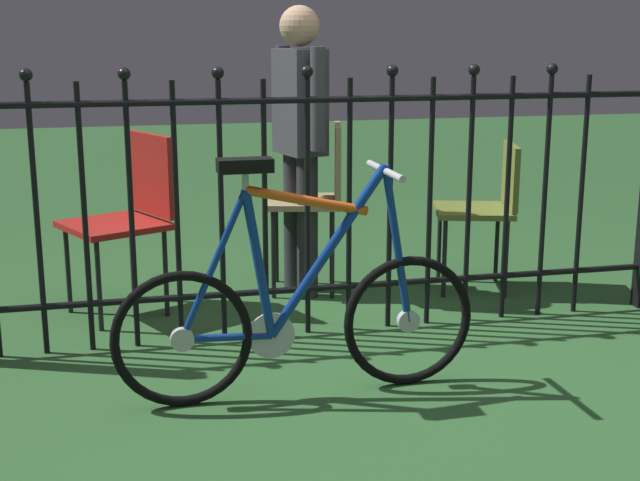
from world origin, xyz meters
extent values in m
plane|color=#2E5D2D|center=(0.00, 0.00, 0.00)|extent=(20.00, 20.00, 0.00)
cylinder|color=black|center=(-1.26, 0.65, 0.59)|extent=(0.02, 0.02, 1.17)
sphere|color=black|center=(-1.26, 0.65, 1.20)|extent=(0.05, 0.05, 0.05)
cylinder|color=black|center=(-1.07, 0.65, 0.59)|extent=(0.02, 0.02, 1.17)
cylinder|color=black|center=(-0.87, 0.65, 0.59)|extent=(0.02, 0.02, 1.17)
sphere|color=black|center=(-0.87, 0.65, 1.20)|extent=(0.05, 0.05, 0.05)
cylinder|color=black|center=(-0.68, 0.65, 0.59)|extent=(0.02, 0.02, 1.17)
cylinder|color=black|center=(-0.48, 0.65, 0.59)|extent=(0.02, 0.02, 1.17)
sphere|color=black|center=(-0.48, 0.65, 1.20)|extent=(0.05, 0.05, 0.05)
cylinder|color=black|center=(-0.29, 0.65, 0.59)|extent=(0.02, 0.02, 1.17)
cylinder|color=black|center=(-0.09, 0.65, 0.59)|extent=(0.02, 0.02, 1.17)
sphere|color=black|center=(-0.09, 0.65, 1.20)|extent=(0.05, 0.05, 0.05)
cylinder|color=black|center=(0.10, 0.65, 0.59)|extent=(0.02, 0.02, 1.17)
cylinder|color=black|center=(0.30, 0.65, 0.59)|extent=(0.02, 0.02, 1.17)
sphere|color=black|center=(0.30, 0.65, 1.20)|extent=(0.05, 0.05, 0.05)
cylinder|color=black|center=(0.49, 0.65, 0.59)|extent=(0.02, 0.02, 1.17)
cylinder|color=black|center=(0.69, 0.65, 0.59)|extent=(0.02, 0.02, 1.17)
sphere|color=black|center=(0.69, 0.65, 1.20)|extent=(0.05, 0.05, 0.05)
cylinder|color=black|center=(0.88, 0.65, 0.59)|extent=(0.02, 0.02, 1.17)
cylinder|color=black|center=(1.08, 0.65, 0.59)|extent=(0.02, 0.02, 1.17)
sphere|color=black|center=(1.08, 0.65, 1.20)|extent=(0.05, 0.05, 0.05)
cylinder|color=black|center=(1.27, 0.65, 0.59)|extent=(0.02, 0.02, 1.17)
cylinder|color=black|center=(0.00, 0.65, 0.21)|extent=(3.30, 0.03, 0.03)
cylinder|color=black|center=(0.00, 0.65, 1.08)|extent=(3.30, 0.03, 0.03)
torus|color=black|center=(-0.72, -0.05, 0.26)|extent=(0.53, 0.04, 0.53)
cylinder|color=silver|center=(-0.72, -0.05, 0.26)|extent=(0.09, 0.03, 0.09)
torus|color=black|center=(0.16, -0.04, 0.26)|extent=(0.53, 0.04, 0.53)
cylinder|color=silver|center=(0.16, -0.04, 0.26)|extent=(0.09, 0.03, 0.09)
cylinder|color=navy|center=(-0.17, -0.04, 0.57)|extent=(0.47, 0.04, 0.65)
cylinder|color=#EA5914|center=(-0.25, -0.04, 0.76)|extent=(0.47, 0.04, 0.14)
cylinder|color=navy|center=(-0.43, -0.05, 0.53)|extent=(0.12, 0.04, 0.57)
cylinder|color=navy|center=(-0.55, -0.05, 0.26)|extent=(0.34, 0.03, 0.04)
cylinder|color=navy|center=(-0.60, -0.05, 0.54)|extent=(0.27, 0.03, 0.56)
cylinder|color=navy|center=(0.11, -0.04, 0.57)|extent=(0.14, 0.03, 0.63)
cylinder|color=silver|center=(0.05, -0.04, 0.87)|extent=(0.03, 0.03, 0.02)
cylinder|color=silver|center=(0.05, -0.04, 0.86)|extent=(0.03, 0.40, 0.03)
cylinder|color=silver|center=(-0.48, -0.05, 0.85)|extent=(0.03, 0.03, 0.07)
cube|color=black|center=(-0.48, -0.05, 0.90)|extent=(0.20, 0.09, 0.05)
cylinder|color=silver|center=(-0.39, -0.05, 0.25)|extent=(0.18, 0.01, 0.18)
cylinder|color=black|center=(-0.15, 1.22, 0.24)|extent=(0.02, 0.02, 0.47)
cylinder|color=black|center=(-0.08, 1.51, 0.24)|extent=(0.02, 0.02, 0.47)
cylinder|color=black|center=(0.15, 1.14, 0.24)|extent=(0.02, 0.02, 0.47)
cylinder|color=black|center=(0.22, 1.44, 0.24)|extent=(0.02, 0.02, 0.47)
cube|color=tan|center=(0.04, 1.33, 0.49)|extent=(0.46, 0.46, 0.03)
cube|color=tan|center=(0.21, 1.29, 0.70)|extent=(0.11, 0.36, 0.38)
cylinder|color=black|center=(0.73, 1.02, 0.21)|extent=(0.02, 0.02, 0.42)
cylinder|color=black|center=(0.81, 1.33, 0.21)|extent=(0.02, 0.02, 0.42)
cylinder|color=black|center=(1.03, 0.94, 0.21)|extent=(0.02, 0.02, 0.42)
cylinder|color=black|center=(1.12, 1.24, 0.21)|extent=(0.02, 0.02, 0.42)
cube|color=olive|center=(0.92, 1.13, 0.44)|extent=(0.49, 0.49, 0.03)
cube|color=olive|center=(1.11, 1.08, 0.62)|extent=(0.13, 0.37, 0.33)
cylinder|color=black|center=(-1.03, 0.89, 0.22)|extent=(0.02, 0.02, 0.44)
cylinder|color=black|center=(-1.18, 1.21, 0.22)|extent=(0.02, 0.02, 0.44)
cylinder|color=black|center=(-0.71, 1.04, 0.22)|extent=(0.02, 0.02, 0.44)
cylinder|color=black|center=(-0.86, 1.36, 0.22)|extent=(0.02, 0.02, 0.44)
cube|color=#A51E19|center=(-0.95, 1.13, 0.45)|extent=(0.58, 0.58, 0.03)
cube|color=#A51E19|center=(-0.76, 1.22, 0.68)|extent=(0.21, 0.39, 0.40)
cylinder|color=#2D2D33|center=(0.03, 1.20, 0.38)|extent=(0.11, 0.11, 0.75)
cylinder|color=#2D2D33|center=(-0.01, 1.35, 0.38)|extent=(0.11, 0.11, 0.75)
cube|color=#3F3F47|center=(0.01, 1.28, 1.02)|extent=(0.25, 0.34, 0.53)
cylinder|color=#3F3F47|center=(0.06, 1.08, 1.04)|extent=(0.08, 0.08, 0.51)
cylinder|color=#3F3F47|center=(-0.04, 1.47, 1.04)|extent=(0.08, 0.08, 0.51)
sphere|color=tan|center=(0.01, 1.28, 1.39)|extent=(0.20, 0.20, 0.20)
camera|label=1|loc=(-0.94, -3.17, 1.38)|focal=49.57mm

